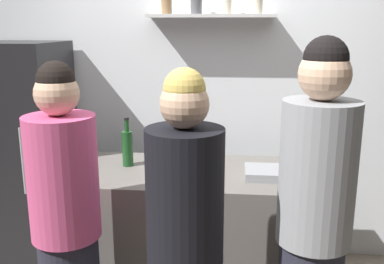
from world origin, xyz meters
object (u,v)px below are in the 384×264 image
person_pink_top (67,229)px  person_blonde (185,253)px  wine_bottle_green_glass (128,147)px  person_grey_hoodie (313,230)px  baking_pan (273,173)px  wine_bottle_pale_glass (322,158)px  utensil_holder (160,156)px  water_bottle_plastic (56,167)px  refrigerator (23,158)px

person_pink_top → person_blonde: 0.63m
wine_bottle_green_glass → person_grey_hoodie: size_ratio=0.18×
wine_bottle_green_glass → person_grey_hoodie: (1.05, -0.76, -0.15)m
baking_pan → wine_bottle_green_glass: (-0.92, 0.13, 0.10)m
baking_pan → person_pink_top: bearing=-150.8°
wine_bottle_pale_glass → person_blonde: (-0.73, -0.77, -0.22)m
person_blonde → baking_pan: bearing=-65.7°
person_grey_hoodie → person_blonde: bearing=17.8°
utensil_holder → person_blonde: 0.96m
baking_pan → water_bottle_plastic: size_ratio=1.56×
baking_pan → utensil_holder: bearing=167.9°
refrigerator → utensil_holder: 1.11m
utensil_holder → wine_bottle_pale_glass: wine_bottle_pale_glass is taller
utensil_holder → person_pink_top: person_pink_top is taller
person_blonde → refrigerator: bearing=13.6°
wine_bottle_green_glass → person_pink_top: (-0.14, -0.72, -0.22)m
wine_bottle_pale_glass → baking_pan: bearing=-176.8°
refrigerator → utensil_holder: size_ratio=7.91×
wine_bottle_pale_glass → water_bottle_plastic: size_ratio=1.44×
water_bottle_plastic → person_grey_hoodie: bearing=-16.2°
baking_pan → person_blonde: (-0.45, -0.76, -0.13)m
refrigerator → wine_bottle_pale_glass: refrigerator is taller
wine_bottle_green_glass → person_blonde: (0.47, -0.88, -0.23)m
utensil_holder → person_grey_hoodie: 1.15m
utensil_holder → person_blonde: (0.26, -0.91, -0.16)m
refrigerator → person_blonde: size_ratio=1.03×
baking_pan → wine_bottle_green_glass: 0.93m
utensil_holder → wine_bottle_green_glass: size_ratio=0.67×
baking_pan → person_grey_hoodie: person_grey_hoodie is taller
utensil_holder → person_pink_top: (-0.34, -0.74, -0.16)m
refrigerator → water_bottle_plastic: refrigerator is taller
refrigerator → person_grey_hoodie: person_grey_hoodie is taller
person_pink_top → water_bottle_plastic: bearing=148.4°
baking_pan → wine_bottle_pale_glass: wine_bottle_pale_glass is taller
person_grey_hoodie → person_blonde: person_grey_hoodie is taller
utensil_holder → person_grey_hoodie: size_ratio=0.12×
baking_pan → utensil_holder: (-0.71, 0.15, 0.04)m
person_blonde → wine_bottle_green_glass: bearing=-7.0°
utensil_holder → baking_pan: bearing=-12.1°
refrigerator → wine_bottle_pale_glass: bearing=-11.1°
person_grey_hoodie → person_blonde: (-0.58, -0.13, -0.07)m
baking_pan → person_blonde: person_blonde is taller
refrigerator → person_pink_top: size_ratio=1.03×
baking_pan → water_bottle_plastic: (-1.25, -0.22, 0.07)m
person_pink_top → baking_pan: bearing=59.3°
wine_bottle_green_glass → wine_bottle_pale_glass: size_ratio=1.01×
person_pink_top → refrigerator: bearing=155.8°
utensil_holder → person_grey_hoodie: person_grey_hoodie is taller
refrigerator → person_pink_top: refrigerator is taller
wine_bottle_pale_glass → water_bottle_plastic: wine_bottle_pale_glass is taller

